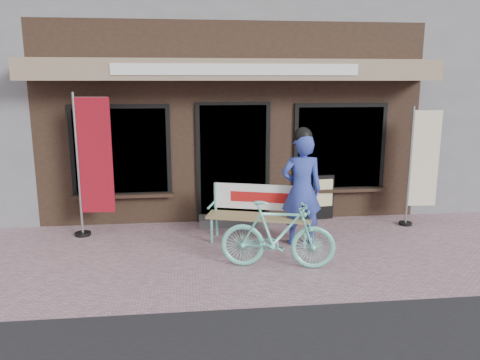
{
  "coord_description": "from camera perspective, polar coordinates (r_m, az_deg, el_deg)",
  "views": [
    {
      "loc": [
        -0.82,
        -6.41,
        2.57
      ],
      "look_at": [
        -0.02,
        0.7,
        1.05
      ],
      "focal_mm": 35.0,
      "sensor_mm": 36.0,
      "label": 1
    }
  ],
  "objects": [
    {
      "name": "nobori_red",
      "position": [
        8.07,
        -17.51,
        1.92
      ],
      "size": [
        0.71,
        0.28,
        2.4
      ],
      "rotation": [
        0.0,
        0.0,
        -0.06
      ],
      "color": "gray",
      "rests_on": "ground"
    },
    {
      "name": "person",
      "position": [
        7.43,
        7.52,
        -0.92
      ],
      "size": [
        0.67,
        0.47,
        1.88
      ],
      "rotation": [
        0.0,
        0.0,
        -0.07
      ],
      "color": "#2E3F9F",
      "rests_on": "ground"
    },
    {
      "name": "ground",
      "position": [
        6.96,
        0.82,
        -9.69
      ],
      "size": [
        70.0,
        70.0,
        0.0
      ],
      "primitive_type": "plane",
      "color": "#A8808B",
      "rests_on": "ground"
    },
    {
      "name": "menu_stand",
      "position": [
        8.95,
        10.02,
        -2.01
      ],
      "size": [
        0.43,
        0.14,
        0.84
      ],
      "rotation": [
        0.0,
        0.0,
        0.12
      ],
      "color": "black",
      "rests_on": "ground"
    },
    {
      "name": "bench",
      "position": [
        7.63,
        2.45,
        -3.5
      ],
      "size": [
        1.73,
        0.9,
        0.91
      ],
      "rotation": [
        0.0,
        0.0,
        -0.3
      ],
      "color": "#6ACFBA",
      "rests_on": "ground"
    },
    {
      "name": "bicycle",
      "position": [
        6.54,
        4.63,
        -6.67
      ],
      "size": [
        1.66,
        0.77,
        0.96
      ],
      "primitive_type": "imported",
      "rotation": [
        0.0,
        0.0,
        1.36
      ],
      "color": "#6ACFBA",
      "rests_on": "ground"
    },
    {
      "name": "storefront",
      "position": [
        11.41,
        -2.38,
        14.09
      ],
      "size": [
        7.0,
        6.77,
        6.0
      ],
      "color": "black",
      "rests_on": "ground"
    },
    {
      "name": "nobori_cream",
      "position": [
        8.91,
        21.29,
        1.71
      ],
      "size": [
        0.63,
        0.26,
        2.15
      ],
      "rotation": [
        0.0,
        0.0,
        -0.1
      ],
      "color": "gray",
      "rests_on": "ground"
    }
  ]
}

